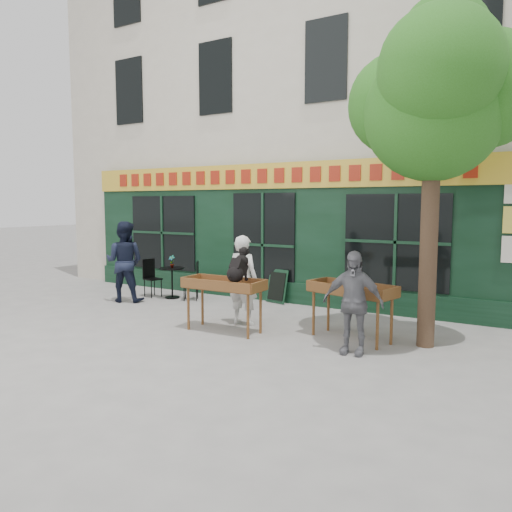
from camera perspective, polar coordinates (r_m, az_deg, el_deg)
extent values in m
plane|color=slate|center=(10.35, -5.74, -7.13)|extent=(80.00, 80.00, 0.00)
cube|color=beige|center=(15.53, 8.03, 15.80)|extent=(14.00, 7.00, 10.00)
cube|color=black|center=(12.12, 1.08, 2.48)|extent=(11.00, 0.16, 3.20)
cube|color=gold|center=(12.01, 0.81, 9.12)|extent=(11.00, 0.06, 0.60)
cube|color=#9C200E|center=(11.98, 0.71, 9.13)|extent=(9.60, 0.03, 0.34)
cube|color=black|center=(12.20, 0.83, -3.89)|extent=(11.00, 0.10, 0.50)
cube|color=black|center=(12.06, 0.84, 1.27)|extent=(1.70, 0.05, 2.50)
cube|color=black|center=(13.94, -10.59, 2.63)|extent=(2.20, 0.05, 2.00)
cube|color=black|center=(10.78, 15.67, 1.54)|extent=(2.20, 0.05, 2.00)
cylinder|color=#382619|center=(8.55, 19.16, 1.99)|extent=(0.28, 0.28, 3.60)
sphere|color=#225A14|center=(8.65, 19.64, 15.32)|extent=(2.20, 2.20, 2.20)
sphere|color=#225A14|center=(8.88, 24.74, 16.84)|extent=(1.80, 1.80, 1.80)
sphere|color=#225A14|center=(9.02, 16.06, 16.33)|extent=(1.70, 1.70, 1.70)
sphere|color=#225A14|center=(8.14, 20.32, 19.52)|extent=(1.80, 1.80, 1.80)
sphere|color=#225A14|center=(9.40, 18.67, 18.30)|extent=(1.60, 1.60, 1.60)
sphere|color=#225A14|center=(8.97, 20.72, 22.15)|extent=(1.40, 1.40, 1.40)
cylinder|color=brown|center=(9.43, -7.74, -5.97)|extent=(0.05, 0.05, 0.80)
cylinder|color=brown|center=(8.71, -0.92, -6.92)|extent=(0.05, 0.05, 0.80)
cylinder|color=brown|center=(9.77, -6.15, -5.52)|extent=(0.05, 0.05, 0.80)
cylinder|color=brown|center=(9.08, 0.52, -6.39)|extent=(0.05, 0.05, 0.80)
cube|color=brown|center=(9.15, -3.71, -3.62)|extent=(1.51, 0.61, 0.05)
cube|color=brown|center=(8.90, -4.75, -3.38)|extent=(1.50, 0.07, 0.18)
cube|color=brown|center=(9.38, -2.72, -2.88)|extent=(1.50, 0.07, 0.18)
cube|color=brown|center=(9.14, -3.71, -3.25)|extent=(1.31, 0.42, 0.06)
imported|color=silver|center=(9.68, -1.50, -2.77)|extent=(0.64, 0.43, 1.75)
cylinder|color=brown|center=(9.03, 6.59, -6.50)|extent=(0.05, 0.05, 0.80)
cylinder|color=brown|center=(8.31, 13.71, -7.74)|extent=(0.05, 0.05, 0.80)
cylinder|color=brown|center=(9.37, 8.27, -6.06)|extent=(0.05, 0.05, 0.80)
cylinder|color=brown|center=(8.68, 15.23, -7.19)|extent=(0.05, 0.05, 0.80)
cube|color=brown|center=(8.74, 10.87, -4.17)|extent=(1.59, 0.92, 0.05)
cube|color=brown|center=(8.49, 9.79, -3.90)|extent=(1.47, 0.39, 0.18)
cube|color=brown|center=(8.97, 11.93, -3.42)|extent=(1.47, 0.39, 0.18)
cube|color=brown|center=(8.73, 10.88, -3.79)|extent=(1.36, 0.70, 0.06)
imported|color=slate|center=(7.95, 11.01, -5.24)|extent=(0.99, 0.50, 1.63)
cylinder|color=black|center=(12.65, -9.53, -4.68)|extent=(0.36, 0.36, 0.03)
cylinder|color=black|center=(12.59, -9.56, -3.06)|extent=(0.04, 0.04, 0.72)
cylinder|color=black|center=(12.53, -9.59, -1.39)|extent=(0.60, 0.60, 0.03)
cube|color=black|center=(12.87, -11.72, -2.59)|extent=(0.43, 0.43, 0.03)
cube|color=black|center=(12.97, -12.17, -1.42)|extent=(0.10, 0.36, 0.50)
cylinder|color=black|center=(12.70, -11.86, -3.76)|extent=(0.02, 0.02, 0.44)
cylinder|color=black|center=(12.87, -10.76, -3.61)|extent=(0.02, 0.02, 0.44)
cylinder|color=black|center=(12.94, -12.62, -3.60)|extent=(0.02, 0.02, 0.44)
cylinder|color=black|center=(13.11, -11.53, -3.45)|extent=(0.02, 0.02, 0.44)
cube|color=black|center=(12.27, -7.47, -2.94)|extent=(0.50, 0.50, 0.03)
cube|color=black|center=(12.21, -6.69, -1.78)|extent=(0.22, 0.32, 0.50)
cylinder|color=black|center=(12.47, -8.07, -3.87)|extent=(0.02, 0.02, 0.44)
cylinder|color=black|center=(12.17, -8.23, -4.12)|extent=(0.02, 0.02, 0.44)
cylinder|color=black|center=(12.44, -6.70, -3.88)|extent=(0.02, 0.02, 0.44)
cylinder|color=black|center=(12.14, -6.82, -4.12)|extent=(0.02, 0.02, 0.44)
imported|color=gray|center=(12.51, -9.61, -0.62)|extent=(0.17, 0.12, 0.31)
imported|color=black|center=(12.34, -14.81, -0.62)|extent=(1.15, 1.04, 1.93)
cube|color=black|center=(11.85, 2.44, -3.46)|extent=(0.59, 0.30, 0.79)
cube|color=black|center=(11.83, 2.39, -3.47)|extent=(0.48, 0.26, 0.65)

